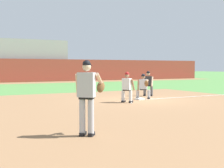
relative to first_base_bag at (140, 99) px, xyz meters
The scene contains 12 objects.
ground_plane 0.04m from the first_base_bag, ahead, with size 160.00×160.00×0.00m, color #518942.
infield_dirt_patch 4.35m from the first_base_bag, 131.88° to the right, with size 18.00×18.00×0.01m, color #936B47.
warning_track_strip 20.00m from the first_base_bag, 90.00° to the left, with size 48.00×3.20×0.01m, color #936B47.
foul_line_stripe 5.52m from the first_base_bag, ahead, with size 11.03×0.10×0.00m, color white.
first_base_bag is the anchor object (origin of this frame).
baseball 1.88m from the first_base_bag, 135.57° to the right, with size 0.07×0.07×0.07m, color white.
pitcher 8.71m from the first_base_bag, 131.77° to the right, with size 0.85×0.55×1.86m.
first_baseman 0.82m from the first_base_bag, 33.54° to the left, with size 0.71×1.09×1.34m.
baserunner 1.63m from the first_base_bag, 148.71° to the right, with size 0.63×0.68×1.46m.
umpire 2.35m from the first_base_bag, 44.62° to the left, with size 0.68×0.67×1.46m.
outfield_wall 22.04m from the first_base_bag, 90.00° to the left, with size 48.00×0.50×2.60m.
stadium_seating_block 25.02m from the first_base_bag, 90.00° to the left, with size 8.86×4.20×4.90m.
Camera 1 is at (-8.81, -13.40, 1.69)m, focal length 50.00 mm.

